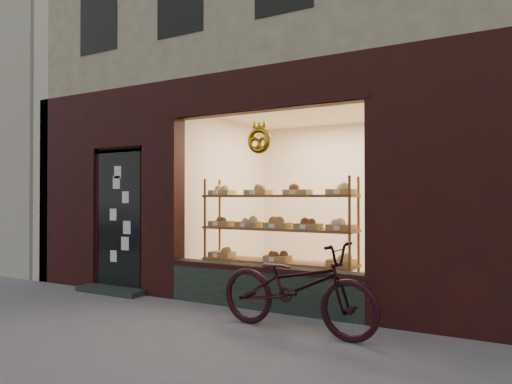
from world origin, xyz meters
The scene contains 4 objects.
ground centered at (0.00, 0.00, 0.00)m, with size 90.00×90.00×0.00m, color #5B5A69.
neighbor_left centered at (-9.60, 5.50, 4.50)m, with size 12.00×7.00×9.00m, color beige.
display_shelf centered at (0.45, 2.55, 0.87)m, with size 2.20×0.45×1.70m.
bicycle centered at (1.22, 1.40, 0.48)m, with size 0.64×1.85×0.97m, color black.
Camera 1 is at (3.17, -3.07, 1.43)m, focal length 32.00 mm.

